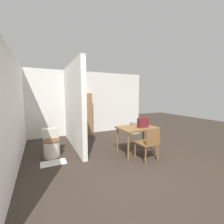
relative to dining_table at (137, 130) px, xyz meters
The scene contains 11 objects.
ground_plane 1.52m from the dining_table, 118.30° to the right, with size 16.00×16.00×0.00m, color #382D26.
wall_back 2.86m from the dining_table, 103.50° to the left, with size 5.27×0.12×2.50m.
wall_left 3.00m from the dining_table, 165.74° to the left, with size 0.12×4.87×2.50m.
partition_wall 2.06m from the dining_table, 135.29° to the left, with size 0.12×2.55×2.50m.
dining_table is the anchor object (origin of this frame).
wooden_chair 0.51m from the dining_table, 89.11° to the right, with size 0.47×0.47×0.82m.
toilet 2.27m from the dining_table, 158.84° to the left, with size 0.41×0.56×0.70m.
handbag 0.27m from the dining_table, 39.11° to the right, with size 0.29×0.14×0.34m.
wooden_cabinet 2.58m from the dining_table, 106.22° to the left, with size 0.48×0.35×1.64m.
bath_mat 2.21m from the dining_table, behind, with size 0.57×0.33×0.01m.
space_heater 2.13m from the dining_table, 56.73° to the left, with size 0.33×0.23×0.47m.
Camera 1 is at (-1.66, -2.03, 1.60)m, focal length 24.00 mm.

